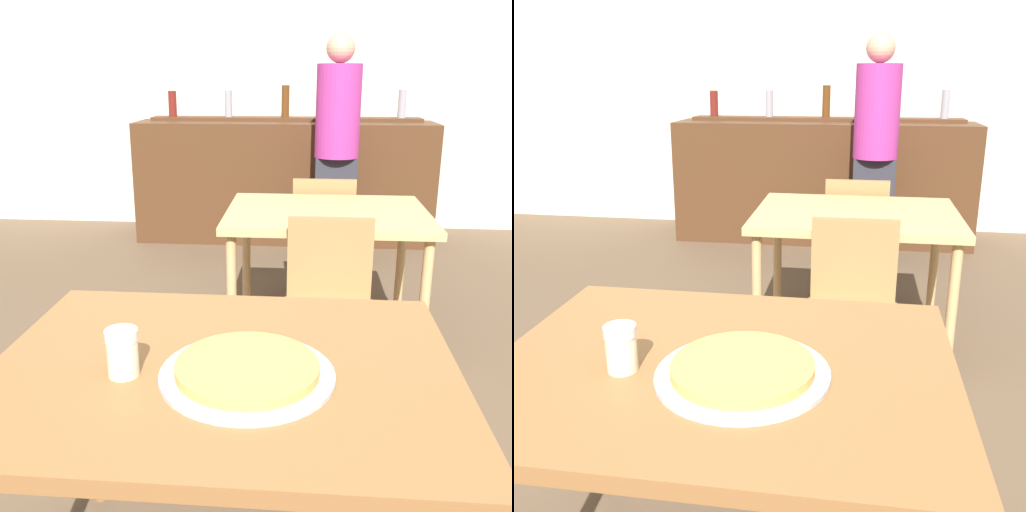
{
  "view_description": "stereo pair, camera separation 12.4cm",
  "coord_description": "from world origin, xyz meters",
  "views": [
    {
      "loc": [
        0.18,
        -1.24,
        1.44
      ],
      "look_at": [
        0.03,
        0.55,
        0.87
      ],
      "focal_mm": 40.0,
      "sensor_mm": 36.0,
      "label": 1
    },
    {
      "loc": [
        0.31,
        -1.23,
        1.44
      ],
      "look_at": [
        0.03,
        0.55,
        0.87
      ],
      "focal_mm": 40.0,
      "sensor_mm": 36.0,
      "label": 2
    }
  ],
  "objects": [
    {
      "name": "chair_far_side_back",
      "position": [
        0.31,
        2.29,
        0.5
      ],
      "size": [
        0.4,
        0.4,
        0.84
      ],
      "rotation": [
        0.0,
        0.0,
        3.14
      ],
      "color": "olive",
      "rests_on": "ground_plane"
    },
    {
      "name": "dining_table_near",
      "position": [
        0.0,
        0.0,
        0.69
      ],
      "size": [
        1.14,
        0.89,
        0.77
      ],
      "color": "brown",
      "rests_on": "ground_plane"
    },
    {
      "name": "chair_far_side_front",
      "position": [
        0.31,
        1.11,
        0.5
      ],
      "size": [
        0.4,
        0.4,
        0.84
      ],
      "color": "olive",
      "rests_on": "ground_plane"
    },
    {
      "name": "bar_counter",
      "position": [
        0.0,
        3.84,
        0.53
      ],
      "size": [
        2.6,
        0.56,
        1.05
      ],
      "color": "#4C2D19",
      "rests_on": "ground_plane"
    },
    {
      "name": "pizza_tray",
      "position": [
        0.06,
        -0.06,
        0.78
      ],
      "size": [
        0.41,
        0.41,
        0.04
      ],
      "color": "#B7B7BC",
      "rests_on": "dining_table_near"
    },
    {
      "name": "dining_table_far",
      "position": [
        0.31,
        1.7,
        0.68
      ],
      "size": [
        1.05,
        0.83,
        0.76
      ],
      "color": "tan",
      "rests_on": "ground_plane"
    },
    {
      "name": "person_standing",
      "position": [
        0.43,
        3.26,
        0.94
      ],
      "size": [
        0.34,
        0.34,
        1.74
      ],
      "color": "#2D2D38",
      "rests_on": "ground_plane"
    },
    {
      "name": "cheese_shaker",
      "position": [
        -0.23,
        -0.08,
        0.83
      ],
      "size": [
        0.08,
        0.08,
        0.11
      ],
      "color": "beige",
      "rests_on": "dining_table_near"
    },
    {
      "name": "bar_back_shelf",
      "position": [
        0.01,
        3.98,
        1.11
      ],
      "size": [
        2.39,
        0.24,
        0.34
      ],
      "color": "#4C2D19",
      "rests_on": "bar_counter"
    },
    {
      "name": "wall_back",
      "position": [
        0.0,
        4.34,
        1.4
      ],
      "size": [
        8.0,
        0.05,
        2.8
      ],
      "color": "silver",
      "rests_on": "ground_plane"
    }
  ]
}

